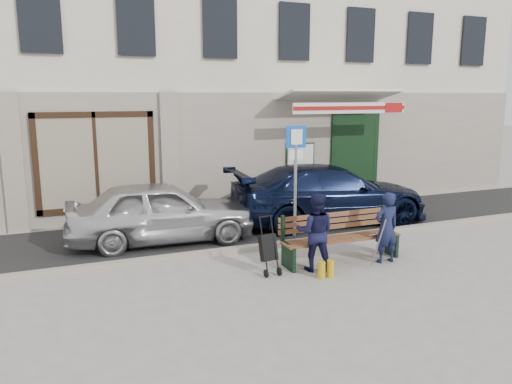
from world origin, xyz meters
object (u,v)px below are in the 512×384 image
bench (339,238)px  woman (315,232)px  car_navy (329,194)px  car_silver (161,211)px  parking_sign (296,166)px  stroller (268,249)px  man (386,228)px

bench → woman: bearing=-159.3°
car_navy → woman: bearing=150.7°
car_silver → woman: (2.21, -2.81, 0.04)m
bench → parking_sign: bearing=97.0°
car_navy → stroller: size_ratio=4.90×
bench → stroller: size_ratio=2.35×
man → woman: 1.46m
bench → stroller: stroller is taller
parking_sign → man: parking_sign is taller
bench → man: bearing=-25.2°
car_silver → woman: 3.57m
parking_sign → bench: 1.94m
man → woman: bearing=-4.0°
stroller → woman: bearing=-17.2°
car_navy → man: bearing=174.9°
car_silver → parking_sign: bearing=-108.4°
car_navy → parking_sign: (-1.53, -1.18, 0.94)m
woman → man: bearing=-155.3°
car_navy → woman: 3.55m
woman → stroller: woman is taller
man → stroller: size_ratio=1.33×
bench → woman: 0.74m
man → car_navy: bearing=-99.1°
woman → parking_sign: bearing=-75.2°
car_navy → stroller: (-2.84, -2.76, -0.27)m
car_navy → bench: size_ratio=2.08×
stroller → man: bearing=-13.2°
car_navy → woman: car_navy is taller
bench → man: size_ratio=1.77×
bench → man: 0.91m
car_navy → stroller: 3.97m
parking_sign → stroller: size_ratio=2.45×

